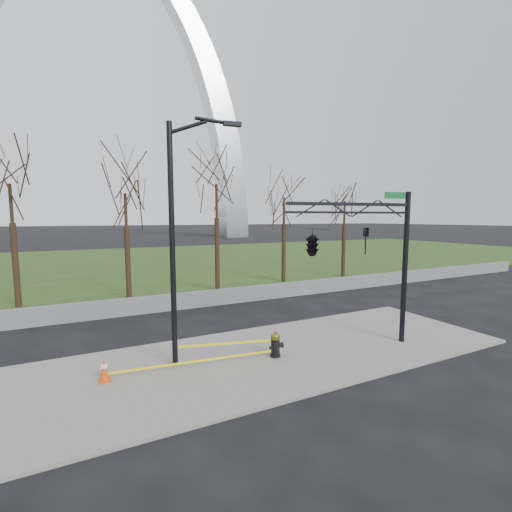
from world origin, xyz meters
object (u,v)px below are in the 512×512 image
fire_hydrant (276,345)px  traffic_signal_mast (331,242)px  street_light (179,227)px  traffic_cone (104,370)px

fire_hydrant → traffic_signal_mast: size_ratio=0.15×
fire_hydrant → street_light: (-3.14, 0.85, 4.17)m
traffic_cone → street_light: (2.42, 0.18, 4.26)m
traffic_cone → traffic_signal_mast: size_ratio=0.11×
fire_hydrant → traffic_signal_mast: traffic_signal_mast is taller
traffic_signal_mast → traffic_cone: bearing=-177.8°
traffic_cone → street_light: 4.90m
traffic_cone → fire_hydrant: bearing=-6.9°
fire_hydrant → traffic_signal_mast: bearing=-5.7°
street_light → traffic_signal_mast: street_light is taller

